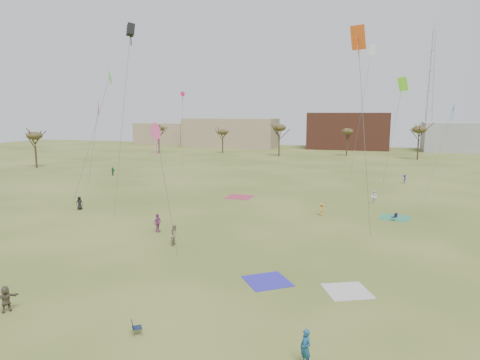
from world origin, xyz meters
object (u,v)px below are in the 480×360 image
(camp_chair_right, at_px, (394,218))
(radio_tower, at_px, (430,90))
(flyer_near_right, at_px, (306,348))
(camp_chair_center, at_px, (137,330))

(camp_chair_right, height_order, radio_tower, radio_tower)
(camp_chair_right, xyz_separation_m, radio_tower, (14.96, 102.81, 18.95))
(flyer_near_right, xyz_separation_m, camp_chair_right, (5.51, 30.51, -0.66))
(camp_chair_center, height_order, radio_tower, radio_tower)
(flyer_near_right, height_order, camp_chair_center, flyer_near_right)
(camp_chair_right, bearing_deg, radio_tower, 139.71)
(flyer_near_right, distance_m, radio_tower, 136.12)
(camp_chair_center, distance_m, camp_chair_right, 33.77)
(radio_tower, bearing_deg, camp_chair_right, -98.28)
(flyer_near_right, distance_m, camp_chair_center, 9.27)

